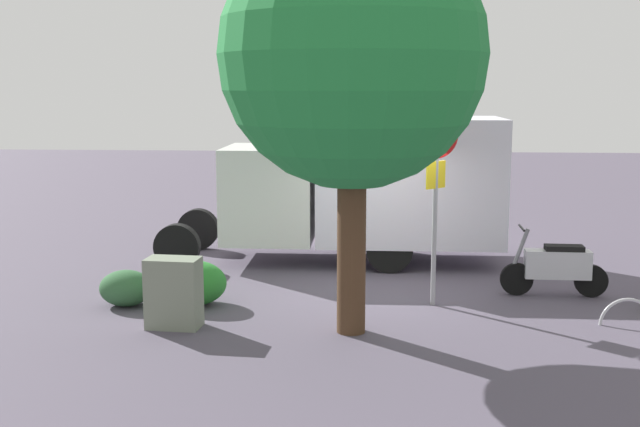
% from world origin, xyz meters
% --- Properties ---
extents(ground_plane, '(60.00, 60.00, 0.00)m').
position_xyz_m(ground_plane, '(0.00, 0.00, 0.00)').
color(ground_plane, '#4E4756').
extents(box_truck_near, '(6.85, 2.21, 2.94)m').
position_xyz_m(box_truck_near, '(0.25, -2.71, 1.61)').
color(box_truck_near, black).
rests_on(box_truck_near, ground).
extents(motorcycle, '(1.81, 0.55, 1.20)m').
position_xyz_m(motorcycle, '(-3.11, -0.22, 0.52)').
color(motorcycle, black).
rests_on(motorcycle, ground).
extents(stop_sign, '(0.71, 0.33, 3.18)m').
position_xyz_m(stop_sign, '(-0.96, 0.48, 2.12)').
color(stop_sign, '#9E9EA3').
rests_on(stop_sign, ground).
extents(street_tree, '(3.76, 3.76, 5.88)m').
position_xyz_m(street_tree, '(0.34, 2.00, 3.97)').
color(street_tree, '#47301E').
rests_on(street_tree, ground).
extents(utility_cabinet, '(0.82, 0.52, 1.06)m').
position_xyz_m(utility_cabinet, '(2.98, 1.95, 0.53)').
color(utility_cabinet, slate).
rests_on(utility_cabinet, ground).
extents(bike_rack_hoop, '(0.85, 0.10, 0.85)m').
position_xyz_m(bike_rack_hoop, '(-3.81, 1.40, 0.00)').
color(bike_rack_hoop, '#B7B7BC').
rests_on(bike_rack_hoop, ground).
extents(shrub_near_sign, '(0.87, 0.71, 0.60)m').
position_xyz_m(shrub_near_sign, '(4.06, 0.87, 0.30)').
color(shrub_near_sign, '#305D36').
rests_on(shrub_near_sign, ground).
extents(shrub_mid_verge, '(1.08, 0.88, 0.74)m').
position_xyz_m(shrub_mid_verge, '(2.96, 0.74, 0.37)').
color(shrub_mid_verge, '#297B2B').
rests_on(shrub_mid_verge, ground).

